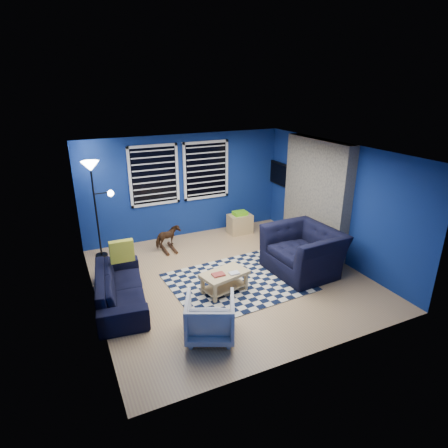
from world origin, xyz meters
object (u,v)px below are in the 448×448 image
(tv, at_px, (282,175))
(armchair_bent, at_px, (210,317))
(sofa, at_px, (120,287))
(cabinet, at_px, (240,223))
(rocking_horse, at_px, (168,237))
(coffee_table, at_px, (224,278))
(armchair_big, at_px, (303,251))
(floor_lamp, at_px, (93,180))

(tv, distance_m, armchair_bent, 5.07)
(tv, bearing_deg, sofa, -156.37)
(tv, height_order, sofa, tv)
(sofa, relative_size, cabinet, 3.41)
(rocking_horse, distance_m, coffee_table, 2.24)
(cabinet, bearing_deg, tv, 1.03)
(armchair_bent, relative_size, cabinet, 1.25)
(armchair_big, xyz_separation_m, rocking_horse, (-2.17, 2.14, -0.14))
(tv, distance_m, coffee_table, 3.86)
(coffee_table, relative_size, floor_lamp, 0.44)
(armchair_big, relative_size, armchair_bent, 1.89)
(floor_lamp, bearing_deg, tv, -1.12)
(armchair_big, bearing_deg, tv, 153.84)
(tv, distance_m, cabinet, 1.65)
(armchair_bent, bearing_deg, cabinet, -98.33)
(tv, bearing_deg, coffee_table, -138.42)
(rocking_horse, relative_size, cabinet, 1.00)
(floor_lamp, bearing_deg, sofa, -89.28)
(tv, bearing_deg, rocking_horse, -175.62)
(coffee_table, relative_size, cabinet, 1.58)
(sofa, relative_size, coffee_table, 2.15)
(floor_lamp, bearing_deg, armchair_big, -34.56)
(sofa, bearing_deg, cabinet, -51.83)
(sofa, bearing_deg, tv, -58.79)
(armchair_bent, height_order, floor_lamp, floor_lamp)
(tv, bearing_deg, floor_lamp, 178.88)
(armchair_big, distance_m, floor_lamp, 4.54)
(cabinet, height_order, floor_lamp, floor_lamp)
(rocking_horse, height_order, coffee_table, rocking_horse)
(armchair_big, xyz_separation_m, floor_lamp, (-3.59, 2.47, 1.28))
(tv, height_order, armchair_big, tv)
(floor_lamp, bearing_deg, coffee_table, -54.53)
(sofa, distance_m, coffee_table, 1.84)
(armchair_big, height_order, coffee_table, armchair_big)
(coffee_table, xyz_separation_m, cabinet, (1.58, 2.45, -0.04))
(sofa, xyz_separation_m, rocking_horse, (1.39, 1.75, 0.02))
(coffee_table, bearing_deg, cabinet, 57.24)
(sofa, distance_m, cabinet, 3.90)
(rocking_horse, height_order, floor_lamp, floor_lamp)
(coffee_table, xyz_separation_m, floor_lamp, (-1.81, 2.54, 1.44))
(armchair_big, relative_size, cabinet, 2.37)
(rocking_horse, xyz_separation_m, floor_lamp, (-1.42, 0.33, 1.42))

